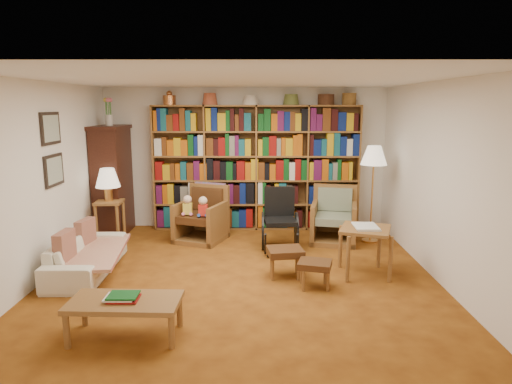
{
  "coord_description": "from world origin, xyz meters",
  "views": [
    {
      "loc": [
        0.21,
        -5.67,
        2.2
      ],
      "look_at": [
        0.2,
        0.6,
        1.0
      ],
      "focal_mm": 32.0,
      "sensor_mm": 36.0,
      "label": 1
    }
  ],
  "objects_px": {
    "footstool_a": "(285,254)",
    "footstool_b": "(315,266)",
    "sofa": "(87,255)",
    "coffee_table": "(125,304)",
    "armchair_sage": "(333,220)",
    "side_table_papers": "(365,235)",
    "wheelchair": "(280,222)",
    "side_table_lamp": "(110,212)",
    "armchair_leather": "(201,217)",
    "floor_lamp": "(374,159)"
  },
  "relations": [
    {
      "from": "armchair_leather",
      "to": "footstool_b",
      "type": "height_order",
      "value": "armchair_leather"
    },
    {
      "from": "wheelchair",
      "to": "footstool_a",
      "type": "relative_size",
      "value": 1.93
    },
    {
      "from": "footstool_a",
      "to": "wheelchair",
      "type": "bearing_deg",
      "value": 90.71
    },
    {
      "from": "side_table_lamp",
      "to": "side_table_papers",
      "type": "relative_size",
      "value": 0.9
    },
    {
      "from": "armchair_sage",
      "to": "footstool_b",
      "type": "distance_m",
      "value": 2.06
    },
    {
      "from": "footstool_a",
      "to": "floor_lamp",
      "type": "bearing_deg",
      "value": 46.23
    },
    {
      "from": "side_table_papers",
      "to": "sofa",
      "type": "bearing_deg",
      "value": 178.9
    },
    {
      "from": "side_table_lamp",
      "to": "armchair_leather",
      "type": "height_order",
      "value": "armchair_leather"
    },
    {
      "from": "armchair_leather",
      "to": "floor_lamp",
      "type": "height_order",
      "value": "floor_lamp"
    },
    {
      "from": "floor_lamp",
      "to": "footstool_a",
      "type": "height_order",
      "value": "floor_lamp"
    },
    {
      "from": "wheelchair",
      "to": "footstool_a",
      "type": "bearing_deg",
      "value": -89.29
    },
    {
      "from": "sofa",
      "to": "side_table_lamp",
      "type": "relative_size",
      "value": 2.34
    },
    {
      "from": "floor_lamp",
      "to": "coffee_table",
      "type": "bearing_deg",
      "value": -134.87
    },
    {
      "from": "armchair_leather",
      "to": "armchair_sage",
      "type": "relative_size",
      "value": 1.08
    },
    {
      "from": "armchair_sage",
      "to": "wheelchair",
      "type": "relative_size",
      "value": 0.93
    },
    {
      "from": "sofa",
      "to": "coffee_table",
      "type": "relative_size",
      "value": 1.52
    },
    {
      "from": "coffee_table",
      "to": "armchair_sage",
      "type": "bearing_deg",
      "value": 51.9
    },
    {
      "from": "floor_lamp",
      "to": "coffee_table",
      "type": "distance_m",
      "value": 4.53
    },
    {
      "from": "armchair_sage",
      "to": "floor_lamp",
      "type": "bearing_deg",
      "value": -6.23
    },
    {
      "from": "footstool_b",
      "to": "coffee_table",
      "type": "relative_size",
      "value": 0.43
    },
    {
      "from": "armchair_leather",
      "to": "wheelchair",
      "type": "height_order",
      "value": "wheelchair"
    },
    {
      "from": "side_table_lamp",
      "to": "footstool_a",
      "type": "height_order",
      "value": "side_table_lamp"
    },
    {
      "from": "coffee_table",
      "to": "sofa",
      "type": "bearing_deg",
      "value": 120.28
    },
    {
      "from": "armchair_sage",
      "to": "floor_lamp",
      "type": "xyz_separation_m",
      "value": [
        0.61,
        -0.07,
        1.01
      ]
    },
    {
      "from": "sofa",
      "to": "floor_lamp",
      "type": "bearing_deg",
      "value": -72.24
    },
    {
      "from": "armchair_leather",
      "to": "armchair_sage",
      "type": "bearing_deg",
      "value": -1.8
    },
    {
      "from": "wheelchair",
      "to": "side_table_papers",
      "type": "xyz_separation_m",
      "value": [
        1.05,
        -1.07,
        0.11
      ]
    },
    {
      "from": "footstool_a",
      "to": "coffee_table",
      "type": "relative_size",
      "value": 0.47
    },
    {
      "from": "armchair_sage",
      "to": "footstool_b",
      "type": "height_order",
      "value": "armchair_sage"
    },
    {
      "from": "sofa",
      "to": "side_table_lamp",
      "type": "height_order",
      "value": "side_table_lamp"
    },
    {
      "from": "footstool_a",
      "to": "footstool_b",
      "type": "relative_size",
      "value": 1.07
    },
    {
      "from": "side_table_lamp",
      "to": "wheelchair",
      "type": "height_order",
      "value": "wheelchair"
    },
    {
      "from": "side_table_papers",
      "to": "footstool_b",
      "type": "distance_m",
      "value": 0.87
    },
    {
      "from": "wheelchair",
      "to": "floor_lamp",
      "type": "height_order",
      "value": "floor_lamp"
    },
    {
      "from": "armchair_leather",
      "to": "footstool_a",
      "type": "xyz_separation_m",
      "value": [
        1.28,
        -1.69,
        -0.06
      ]
    },
    {
      "from": "coffee_table",
      "to": "side_table_papers",
      "type": "bearing_deg",
      "value": 31.63
    },
    {
      "from": "sofa",
      "to": "footstool_a",
      "type": "height_order",
      "value": "sofa"
    },
    {
      "from": "wheelchair",
      "to": "side_table_lamp",
      "type": "bearing_deg",
      "value": 173.14
    },
    {
      "from": "side_table_papers",
      "to": "side_table_lamp",
      "type": "bearing_deg",
      "value": 159.59
    },
    {
      "from": "armchair_leather",
      "to": "coffee_table",
      "type": "relative_size",
      "value": 0.91
    },
    {
      "from": "armchair_sage",
      "to": "wheelchair",
      "type": "xyz_separation_m",
      "value": [
        -0.9,
        -0.48,
        0.1
      ]
    },
    {
      "from": "coffee_table",
      "to": "footstool_a",
      "type": "bearing_deg",
      "value": 44.09
    },
    {
      "from": "wheelchair",
      "to": "footstool_a",
      "type": "distance_m",
      "value": 1.15
    },
    {
      "from": "floor_lamp",
      "to": "side_table_papers",
      "type": "bearing_deg",
      "value": -106.8
    },
    {
      "from": "footstool_b",
      "to": "side_table_papers",
      "type": "bearing_deg",
      "value": 31.6
    },
    {
      "from": "sofa",
      "to": "footstool_b",
      "type": "distance_m",
      "value": 3.01
    },
    {
      "from": "sofa",
      "to": "side_table_papers",
      "type": "distance_m",
      "value": 3.68
    },
    {
      "from": "sofa",
      "to": "footstool_b",
      "type": "relative_size",
      "value": 3.52
    },
    {
      "from": "side_table_lamp",
      "to": "footstool_a",
      "type": "relative_size",
      "value": 1.4
    },
    {
      "from": "wheelchair",
      "to": "floor_lamp",
      "type": "xyz_separation_m",
      "value": [
        1.5,
        0.41,
        0.91
      ]
    }
  ]
}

